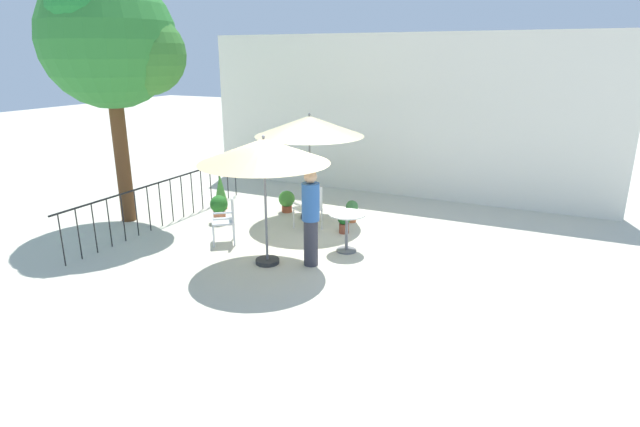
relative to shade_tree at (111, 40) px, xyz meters
The scene contains 15 objects.
ground_plane 6.24m from the shade_tree, ahead, with size 60.00×60.00×0.00m, color beige.
villa_facade 7.14m from the shade_tree, 45.90° to the left, with size 11.14×0.30×4.24m, color white.
terrace_railing 3.44m from the shade_tree, ahead, with size 0.03×5.82×1.01m.
shade_tree is the anchor object (origin of this frame).
patio_umbrella_0 4.55m from the shade_tree, 27.08° to the left, with size 2.47×2.47×2.46m.
patio_umbrella_1 4.70m from the shade_tree, 11.60° to the right, with size 2.33×2.33×2.38m.
cafe_table_0 6.33m from the shade_tree, ahead, with size 0.72×0.72×0.78m.
patio_chair_0 5.46m from the shade_tree, 16.04° to the left, with size 0.65×0.65×0.97m.
patio_chair_1 4.52m from the shade_tree, ahead, with size 0.63×0.63×0.97m.
potted_plant_0 4.14m from the shade_tree, 50.80° to the left, with size 0.29×0.29×0.90m.
potted_plant_1 6.33m from the shade_tree, 23.98° to the left, with size 0.28×0.28×0.51m.
potted_plant_2 5.19m from the shade_tree, 35.58° to the left, with size 0.40×0.40×0.53m.
potted_plant_3 6.24m from the shade_tree, 15.01° to the left, with size 0.28×0.28×0.48m.
potted_plant_4 4.19m from the shade_tree, 20.97° to the left, with size 0.42×0.40×0.63m.
standing_person 5.87m from the shade_tree, ahead, with size 0.44×0.44×1.78m.
Camera 1 is at (4.10, -8.53, 3.71)m, focal length 28.76 mm.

